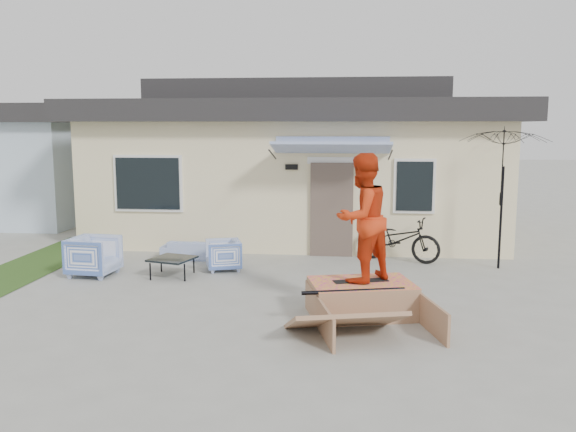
# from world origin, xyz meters

# --- Properties ---
(ground) EXTENTS (90.00, 90.00, 0.00)m
(ground) POSITION_xyz_m (0.00, 0.00, 0.00)
(ground) COLOR gray
(ground) RESTS_ON ground
(grass_strip) EXTENTS (1.40, 8.00, 0.01)m
(grass_strip) POSITION_xyz_m (-5.20, 2.00, 0.00)
(grass_strip) COLOR #264418
(grass_strip) RESTS_ON ground
(house) EXTENTS (10.80, 8.49, 4.10)m
(house) POSITION_xyz_m (0.00, 7.99, 1.94)
(house) COLOR beige
(house) RESTS_ON ground
(loveseat) EXTENTS (1.42, 0.42, 0.55)m
(loveseat) POSITION_xyz_m (-2.00, 3.87, 0.28)
(loveseat) COLOR #3A5EB7
(loveseat) RESTS_ON ground
(armchair_left) EXTENTS (0.86, 0.91, 0.86)m
(armchair_left) POSITION_xyz_m (-3.55, 2.19, 0.43)
(armchair_left) COLOR #3A5EB7
(armchair_left) RESTS_ON ground
(armchair_right) EXTENTS (0.81, 0.83, 0.69)m
(armchair_right) POSITION_xyz_m (-1.14, 2.90, 0.34)
(armchair_right) COLOR #3A5EB7
(armchair_right) RESTS_ON ground
(coffee_table) EXTENTS (0.93, 0.93, 0.37)m
(coffee_table) POSITION_xyz_m (-2.01, 2.28, 0.18)
(coffee_table) COLOR black
(coffee_table) RESTS_ON ground
(bicycle) EXTENTS (1.94, 1.21, 1.17)m
(bicycle) POSITION_xyz_m (2.46, 4.11, 0.58)
(bicycle) COLOR black
(bicycle) RESTS_ON ground
(patio_umbrella) EXTENTS (2.07, 1.96, 2.20)m
(patio_umbrella) POSITION_xyz_m (4.47, 3.64, 1.75)
(patio_umbrella) COLOR black
(patio_umbrella) RESTS_ON ground
(skate_ramp) EXTENTS (2.00, 2.37, 0.51)m
(skate_ramp) POSITION_xyz_m (1.61, 0.24, 0.26)
(skate_ramp) COLOR #926749
(skate_ramp) RESTS_ON ground
(skateboard) EXTENTS (0.88, 0.46, 0.05)m
(skateboard) POSITION_xyz_m (1.59, 0.29, 0.54)
(skateboard) COLOR black
(skateboard) RESTS_ON skate_ramp
(skater) EXTENTS (1.21, 1.21, 1.97)m
(skater) POSITION_xyz_m (1.59, 0.29, 1.55)
(skater) COLOR red
(skater) RESTS_ON skateboard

